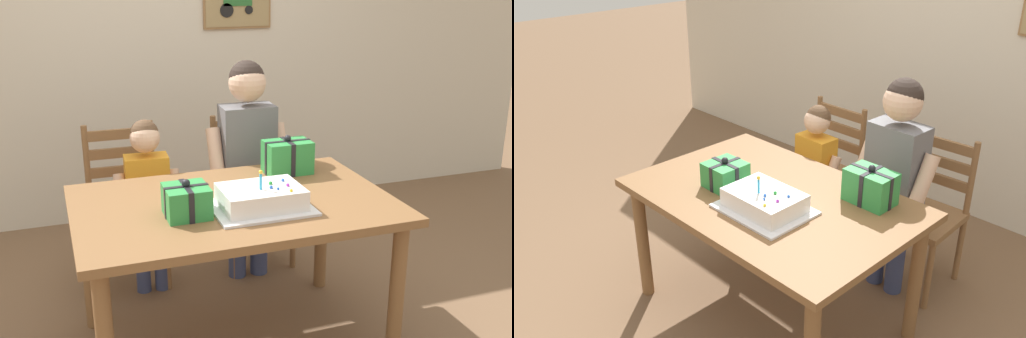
{
  "view_description": "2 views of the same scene",
  "coord_description": "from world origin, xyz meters",
  "views": [
    {
      "loc": [
        -0.77,
        -2.5,
        1.77
      ],
      "look_at": [
        0.13,
        0.05,
        0.88
      ],
      "focal_mm": 42.73,
      "sensor_mm": 36.0,
      "label": 1
    },
    {
      "loc": [
        1.76,
        -1.73,
        2.08
      ],
      "look_at": [
        0.03,
        -0.04,
        0.93
      ],
      "focal_mm": 38.32,
      "sensor_mm": 36.0,
      "label": 2
    }
  ],
  "objects": [
    {
      "name": "back_wall",
      "position": [
        0.0,
        1.89,
        1.3
      ],
      "size": [
        6.4,
        0.11,
        2.6
      ],
      "color": "beige",
      "rests_on": "ground"
    },
    {
      "name": "chair_right",
      "position": [
        0.39,
        0.89,
        0.47
      ],
      "size": [
        0.44,
        0.44,
        0.92
      ],
      "color": "brown",
      "rests_on": "ground"
    },
    {
      "name": "birthday_cake",
      "position": [
        0.09,
        -0.13,
        0.81
      ],
      "size": [
        0.44,
        0.34,
        0.19
      ],
      "color": "silver",
      "rests_on": "dining_table"
    },
    {
      "name": "gift_box_beside_cake",
      "position": [
        0.39,
        0.3,
        0.85
      ],
      "size": [
        0.24,
        0.17,
        0.21
      ],
      "color": "#2D8E42",
      "rests_on": "dining_table"
    },
    {
      "name": "dining_table",
      "position": [
        0.0,
        0.0,
        0.66
      ],
      "size": [
        1.46,
        0.96,
        0.76
      ],
      "color": "brown",
      "rests_on": "ground"
    },
    {
      "name": "gift_box_red_large",
      "position": [
        -0.24,
        -0.1,
        0.83
      ],
      "size": [
        0.19,
        0.2,
        0.17
      ],
      "color": "#2D8E42",
      "rests_on": "dining_table"
    },
    {
      "name": "child_older",
      "position": [
        0.3,
        0.67,
        0.79
      ],
      "size": [
        0.47,
        0.27,
        1.3
      ],
      "color": "#38426B",
      "rests_on": "ground"
    },
    {
      "name": "chair_left",
      "position": [
        -0.39,
        0.89,
        0.47
      ],
      "size": [
        0.42,
        0.42,
        0.92
      ],
      "color": "brown",
      "rests_on": "ground"
    },
    {
      "name": "child_younger",
      "position": [
        -0.29,
        0.67,
        0.61
      ],
      "size": [
        0.37,
        0.22,
        1.01
      ],
      "color": "#38426B",
      "rests_on": "ground"
    }
  ]
}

